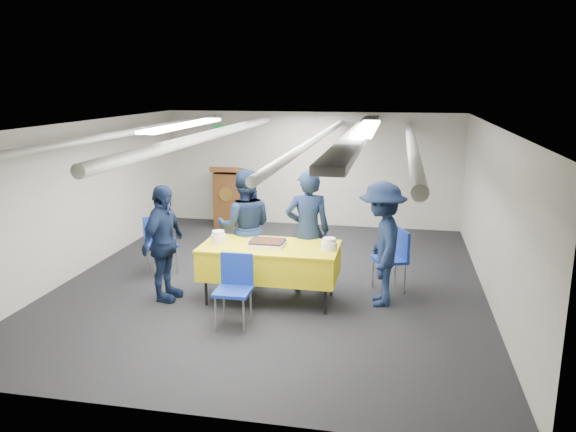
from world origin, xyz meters
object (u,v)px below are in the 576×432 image
Objects in this scene: sailor_a at (308,231)px; podium at (229,196)px; chair_left at (159,239)px; sailor_c at (163,243)px; chair_near at (235,282)px; sailor_d at (381,244)px; chair_right at (395,254)px; sheet_cake at (267,243)px; serving_table at (270,261)px; sailor_b at (245,227)px.

podium is at bearing -69.62° from sailor_a.
sailor_c is at bearing -62.82° from chair_left.
chair_near is 0.53× the size of sailor_d.
sailor_a is at bearing -56.87° from podium.
chair_left is (-1.69, 1.64, 0.00)m from chair_near.
chair_right is 3.57m from chair_left.
chair_right is (1.66, 0.76, -0.28)m from sheet_cake.
sailor_d reaches higher than sheet_cake.
sailor_d is (2.85, 0.41, 0.03)m from sailor_c.
serving_table is at bearing -156.20° from chair_right.
chair_left is 0.55× the size of sailor_c.
sailor_b is at bearing -69.15° from podium.
sailor_a reaches higher than sailor_d.
chair_right is at bearing 177.22° from sailor_a.
sailor_a is 1.97m from sailor_c.
chair_right is at bearing 156.30° from sailor_d.
sheet_cake reaches higher than serving_table.
sailor_b reaches higher than sailor_c.
podium is at bearing 11.58° from sailor_c.
chair_near is 1.32m from sailor_c.
podium is 0.75× the size of sailor_b.
sailor_a is at bearing -112.81° from sailor_d.
chair_near is (-0.24, -0.83, -0.03)m from serving_table.
chair_left reaches higher than serving_table.
sailor_a reaches higher than sheet_cake.
sailor_a reaches higher than serving_table.
chair_right is 0.51× the size of sailor_a.
sheet_cake is 4.18m from podium.
podium reaches higher than chair_left.
chair_left is 1.20m from sailor_c.
sailor_b is 2.01m from sailor_d.
sailor_c is at bearing -86.81° from sailor_d.
sailor_c reaches higher than sheet_cake.
serving_table is 2.09× the size of chair_right.
chair_near is 2.43m from chair_right.
sailor_d is at bearing 30.63° from chair_near.
chair_left is 2.40m from sailor_a.
sailor_b is (-0.51, 0.61, 0.28)m from serving_table.
sheet_cake is at bearing -155.43° from chair_right.
chair_left reaches higher than sheet_cake.
podium is at bearing 114.38° from serving_table.
sailor_b is (1.21, -3.17, 0.22)m from podium.
chair_near is at bearing 50.72° from sailor_a.
sailor_a reaches higher than chair_left.
serving_table is 2.09× the size of chair_left.
sailor_d reaches higher than chair_left.
podium reaches higher than sheet_cake.
serving_table is 2.09× the size of chair_near.
sailor_a is at bearing -170.03° from chair_right.
sailor_a is 1.08m from sailor_d.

